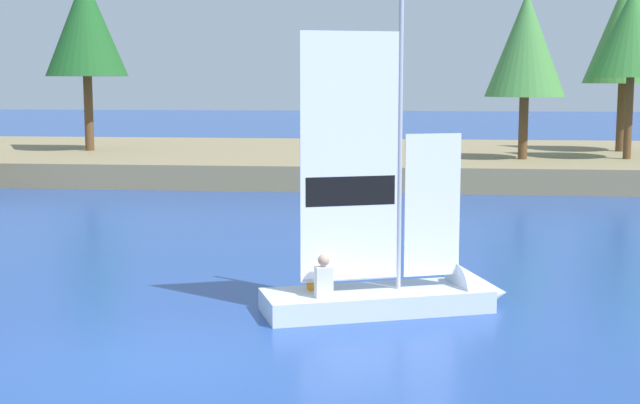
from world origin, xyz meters
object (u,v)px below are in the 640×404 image
Objects in this scene: shoreline_tree_midleft at (86,26)px; sailboat at (413,285)px; shoreline_tree_midright at (633,32)px; shoreline_tree_right at (625,31)px; shoreline_tree_centre at (526,45)px.

shoreline_tree_midleft is 26.40m from sailboat.
shoreline_tree_right reaches higher than shoreline_tree_midright.
shoreline_tree_midright is 0.89× the size of shoreline_tree_right.
shoreline_tree_midright is (21.84, -1.75, -0.46)m from shoreline_tree_midleft.
shoreline_tree_midright reaches higher than sailboat.
sailboat is at bearing -109.84° from shoreline_tree_right.
shoreline_tree_right is at bearing 49.91° from sailboat.
shoreline_tree_right is 25.85m from sailboat.
sailboat is (-8.57, -23.76, -5.50)m from shoreline_tree_right.
shoreline_tree_right reaches higher than shoreline_tree_centre.
shoreline_tree_midright is at bearing -4.58° from shoreline_tree_midleft.
sailboat is at bearing -101.70° from shoreline_tree_centre.
shoreline_tree_midleft is 18.03m from shoreline_tree_centre.
shoreline_tree_centre is 1.07× the size of sailboat.
shoreline_tree_right is at bearing 43.09° from shoreline_tree_centre.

